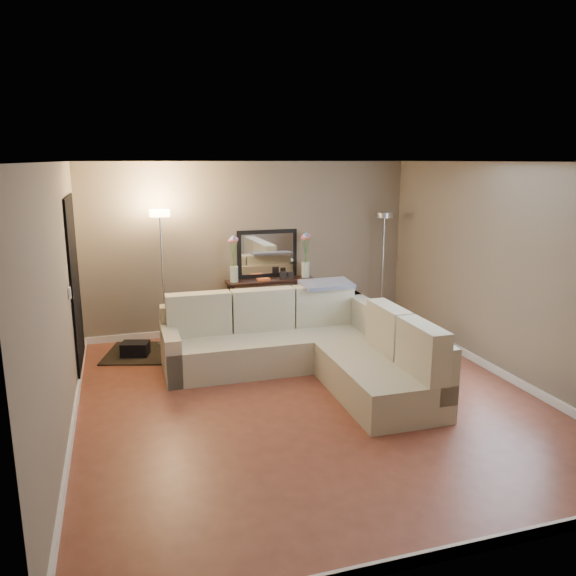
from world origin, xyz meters
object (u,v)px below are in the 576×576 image
object	(u,v)px
sectional_sofa	(308,346)
console_table	(265,303)
floor_lamp_unlit	(383,246)
floor_lamp_lit	(162,251)

from	to	relation	value
sectional_sofa	console_table	distance (m)	1.85
floor_lamp_unlit	console_table	bearing A→B (deg)	174.77
console_table	floor_lamp_unlit	distance (m)	2.07
sectional_sofa	floor_lamp_unlit	size ratio (longest dim) A/B	1.52
sectional_sofa	console_table	size ratio (longest dim) A/B	2.04
console_table	floor_lamp_unlit	bearing A→B (deg)	-5.23
sectional_sofa	console_table	xyz separation A→B (m)	(-0.05, 1.85, 0.11)
floor_lamp_unlit	floor_lamp_lit	bearing A→B (deg)	-179.64
console_table	floor_lamp_lit	distance (m)	1.80
floor_lamp_lit	floor_lamp_unlit	xyz separation A→B (m)	(3.43, 0.02, -0.09)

